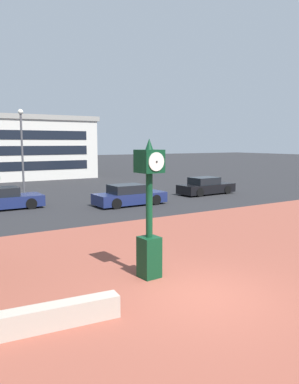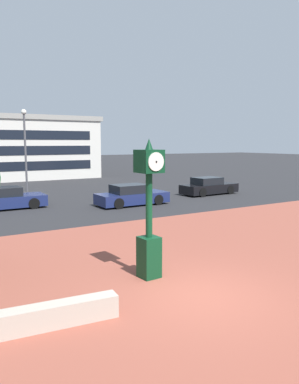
% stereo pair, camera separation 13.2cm
% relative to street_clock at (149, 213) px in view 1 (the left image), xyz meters
% --- Properties ---
extents(ground_plane, '(200.00, 200.00, 0.00)m').
position_rel_street_clock_xyz_m(ground_plane, '(0.40, -1.74, -1.87)').
color(ground_plane, '#262628').
extents(plaza_brick_paving, '(44.00, 12.84, 0.01)m').
position_rel_street_clock_xyz_m(plaza_brick_paving, '(0.40, 0.68, -1.87)').
color(plaza_brick_paving, brown).
rests_on(plaza_brick_paving, ground).
extents(planter_wall, '(3.22, 0.70, 0.50)m').
position_rel_street_clock_xyz_m(planter_wall, '(-3.42, -1.45, -1.62)').
color(planter_wall, '#ADA393').
rests_on(planter_wall, ground).
extents(street_clock, '(0.68, 0.75, 3.94)m').
position_rel_street_clock_xyz_m(street_clock, '(0.00, 0.00, 0.00)').
color(street_clock, '#0C381E').
rests_on(street_clock, ground).
extents(car_street_mid, '(4.32, 1.93, 1.28)m').
position_rel_street_clock_xyz_m(car_street_mid, '(-1.46, 13.80, -1.30)').
color(car_street_mid, navy).
rests_on(car_street_mid, ground).
extents(car_street_far, '(4.45, 1.94, 1.28)m').
position_rel_street_clock_xyz_m(car_street_far, '(5.45, 11.26, -1.30)').
color(car_street_far, navy).
rests_on(car_street_far, ground).
extents(car_street_distant, '(4.51, 1.96, 1.28)m').
position_rel_street_clock_xyz_m(car_street_distant, '(12.64, 12.54, -1.30)').
color(car_street_distant, black).
rests_on(car_street_distant, ground).
extents(street_lamp_post, '(0.36, 0.36, 6.08)m').
position_rel_street_clock_xyz_m(street_lamp_post, '(0.66, 17.81, 1.89)').
color(street_lamp_post, '#4C4C51').
rests_on(street_lamp_post, ground).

